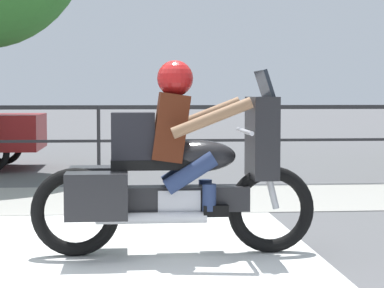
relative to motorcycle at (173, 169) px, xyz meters
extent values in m
plane|color=#565659|center=(-0.78, -0.17, -0.70)|extent=(120.00, 120.00, 0.00)
cube|color=#99968E|center=(-0.78, 3.23, -0.70)|extent=(44.00, 2.40, 0.01)
cube|color=silver|center=(-0.66, -0.37, -0.70)|extent=(3.66, 6.00, 0.01)
cube|color=#232326|center=(-0.78, 4.79, 0.41)|extent=(36.00, 0.04, 0.06)
cube|color=#232326|center=(-0.78, 4.79, -0.07)|extent=(36.00, 0.03, 0.04)
cylinder|color=#232326|center=(-0.78, 4.79, -0.13)|extent=(0.05, 0.05, 1.14)
torus|color=black|center=(0.80, 0.00, -0.34)|extent=(0.71, 0.11, 0.71)
torus|color=black|center=(-0.79, 0.00, -0.34)|extent=(0.71, 0.11, 0.71)
cube|color=#232326|center=(0.01, 0.00, -0.24)|extent=(1.21, 0.22, 0.20)
cube|color=silver|center=(0.04, 0.00, -0.29)|extent=(0.34, 0.26, 0.26)
ellipsoid|color=#232326|center=(0.20, 0.00, 0.10)|extent=(0.62, 0.30, 0.26)
cube|color=black|center=(-0.15, 0.00, 0.04)|extent=(0.70, 0.28, 0.08)
cube|color=#232326|center=(0.72, 0.00, 0.25)|extent=(0.20, 0.53, 0.66)
cube|color=#1E232B|center=(0.74, 0.00, 0.68)|extent=(0.10, 0.45, 0.24)
cylinder|color=silver|center=(0.58, 0.00, 0.30)|extent=(0.04, 0.70, 0.04)
cylinder|color=silver|center=(-0.18, -0.16, -0.37)|extent=(0.87, 0.09, 0.09)
cube|color=#232326|center=(-0.61, -0.24, -0.18)|extent=(0.48, 0.28, 0.36)
cube|color=#232326|center=(-0.61, 0.24, -0.18)|extent=(0.48, 0.28, 0.36)
cylinder|color=silver|center=(0.77, 0.00, -0.05)|extent=(0.20, 0.06, 0.59)
cube|color=#4C1E0F|center=(-0.02, 0.00, 0.34)|extent=(0.31, 0.36, 0.56)
sphere|color=#8C6647|center=(0.02, 0.00, 0.71)|extent=(0.23, 0.23, 0.23)
sphere|color=#B21919|center=(0.02, 0.00, 0.73)|extent=(0.29, 0.29, 0.29)
cylinder|color=navy|center=(0.13, -0.15, -0.02)|extent=(0.44, 0.13, 0.34)
cylinder|color=navy|center=(0.28, -0.15, -0.22)|extent=(0.11, 0.11, 0.21)
cube|color=black|center=(0.33, -0.15, -0.32)|extent=(0.20, 0.10, 0.09)
cylinder|color=navy|center=(0.13, 0.15, -0.02)|extent=(0.44, 0.13, 0.34)
cylinder|color=navy|center=(0.28, 0.15, -0.22)|extent=(0.11, 0.11, 0.21)
cube|color=black|center=(0.33, 0.15, -0.32)|extent=(0.20, 0.10, 0.09)
cylinder|color=#8C6647|center=(0.28, -0.30, 0.42)|extent=(0.64, 0.09, 0.32)
cylinder|color=#8C6647|center=(0.28, 0.30, 0.42)|extent=(0.64, 0.09, 0.32)
cube|color=black|center=(-0.32, 0.00, 0.26)|extent=(0.34, 0.27, 0.39)
torus|color=black|center=(-2.63, 7.98, -0.36)|extent=(0.69, 0.11, 0.69)
camera|label=1|loc=(-0.37, -6.00, 0.60)|focal=70.00mm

